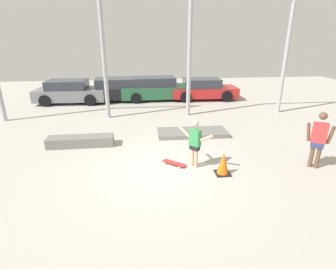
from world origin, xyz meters
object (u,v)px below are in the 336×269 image
object	(u,v)px
parked_car_black	(118,90)
parked_car_red	(203,89)
skateboard	(174,163)
parked_car_green	(157,89)
manual_pad	(192,133)
grind_box	(81,141)
skateboarder	(195,141)
bystander	(319,138)
traffic_cone	(223,164)
parked_car_grey	(70,92)

from	to	relation	value
parked_car_black	parked_car_red	world-z (taller)	parked_car_black
skateboard	parked_car_green	xyz separation A→B (m)	(0.15, 9.09, 0.62)
manual_pad	parked_car_green	xyz separation A→B (m)	(-0.96, 6.48, 0.61)
manual_pad	parked_car_black	xyz separation A→B (m)	(-3.39, 6.55, 0.59)
grind_box	parked_car_red	size ratio (longest dim) A/B	0.56
skateboarder	manual_pad	distance (m)	2.92
skateboarder	manual_pad	size ratio (longest dim) A/B	0.53
bystander	traffic_cone	distance (m)	2.94
manual_pad	parked_car_red	xyz separation A→B (m)	(1.96, 6.31, 0.56)
manual_pad	parked_car_red	size ratio (longest dim) A/B	0.68
parked_car_red	traffic_cone	bearing A→B (deg)	-98.26
parked_car_grey	traffic_cone	world-z (taller)	parked_car_grey
skateboarder	parked_car_grey	distance (m)	10.67
bystander	traffic_cone	world-z (taller)	bystander
parked_car_red	skateboarder	bearing A→B (deg)	-103.23
grind_box	parked_car_green	world-z (taller)	parked_car_green
traffic_cone	manual_pad	bearing A→B (deg)	93.73
manual_pad	parked_car_green	bearing A→B (deg)	98.41
parked_car_grey	parked_car_red	world-z (taller)	parked_car_grey
parked_car_black	parked_car_green	bearing A→B (deg)	-4.52
parked_car_green	bystander	distance (m)	10.52
parked_car_green	bystander	world-z (taller)	bystander
grind_box	parked_car_red	xyz separation A→B (m)	(6.24, 7.02, 0.46)
skateboarder	skateboard	world-z (taller)	skateboarder
parked_car_green	bystander	size ratio (longest dim) A/B	2.61
skateboard	parked_car_red	distance (m)	9.45
manual_pad	parked_car_black	size ratio (longest dim) A/B	0.64
skateboarder	traffic_cone	world-z (taller)	skateboarder
parked_car_red	traffic_cone	distance (m)	9.80
skateboard	traffic_cone	world-z (taller)	traffic_cone
parked_car_green	traffic_cone	bearing A→B (deg)	-84.54
parked_car_grey	manual_pad	bearing A→B (deg)	-43.24
grind_box	parked_car_black	xyz separation A→B (m)	(0.89, 7.26, 0.49)
skateboarder	parked_car_red	world-z (taller)	skateboarder
skateboard	parked_car_black	bearing A→B (deg)	143.44
skateboarder	traffic_cone	bearing A→B (deg)	11.25
parked_car_black	parked_car_red	size ratio (longest dim) A/B	1.06
parked_car_red	bystander	distance (m)	9.61
grind_box	manual_pad	world-z (taller)	grind_box
grind_box	traffic_cone	size ratio (longest dim) A/B	3.50
manual_pad	parked_car_green	world-z (taller)	parked_car_green
manual_pad	parked_car_grey	size ratio (longest dim) A/B	0.68
parked_car_green	parked_car_red	size ratio (longest dim) A/B	1.10
bystander	parked_car_green	bearing A→B (deg)	-33.02
manual_pad	bystander	world-z (taller)	bystander
parked_car_grey	parked_car_green	size ratio (longest dim) A/B	0.91
parked_car_red	traffic_cone	size ratio (longest dim) A/B	6.19
skateboard	parked_car_black	world-z (taller)	parked_car_black
parked_car_grey	bystander	bearing A→B (deg)	-43.54
parked_car_red	parked_car_green	bearing A→B (deg)	178.65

